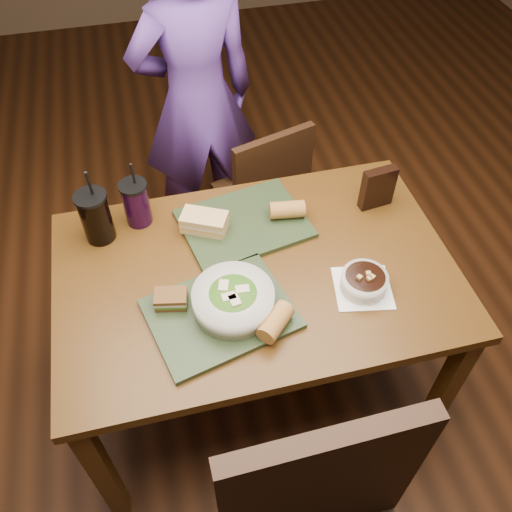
{
  "coord_description": "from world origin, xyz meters",
  "views": [
    {
      "loc": [
        -0.27,
        -1.1,
        2.11
      ],
      "look_at": [
        0.0,
        0.0,
        0.82
      ],
      "focal_mm": 38.0,
      "sensor_mm": 36.0,
      "label": 1
    }
  ],
  "objects_px": {
    "diner": "(196,101)",
    "soup_bowl": "(364,282)",
    "dining_table": "(256,287)",
    "salad_bowl": "(233,299)",
    "baguette_far": "(287,210)",
    "tray_far": "(244,224)",
    "cup_berry": "(136,203)",
    "chip_bag": "(378,188)",
    "sandwich_near": "(171,299)",
    "chair_far": "(267,194)",
    "cup_cola": "(96,217)",
    "baguette_near": "(276,322)",
    "sandwich_far": "(204,222)",
    "tray_near": "(221,314)"
  },
  "relations": [
    {
      "from": "sandwich_near",
      "to": "cup_berry",
      "type": "relative_size",
      "value": 0.42
    },
    {
      "from": "chair_far",
      "to": "diner",
      "type": "relative_size",
      "value": 0.55
    },
    {
      "from": "chair_far",
      "to": "salad_bowl",
      "type": "bearing_deg",
      "value": -111.77
    },
    {
      "from": "chair_far",
      "to": "salad_bowl",
      "type": "height_order",
      "value": "salad_bowl"
    },
    {
      "from": "diner",
      "to": "cup_berry",
      "type": "distance_m",
      "value": 0.75
    },
    {
      "from": "chair_far",
      "to": "sandwich_near",
      "type": "relative_size",
      "value": 7.75
    },
    {
      "from": "dining_table",
      "to": "cup_cola",
      "type": "distance_m",
      "value": 0.58
    },
    {
      "from": "dining_table",
      "to": "cup_cola",
      "type": "height_order",
      "value": "cup_cola"
    },
    {
      "from": "dining_table",
      "to": "baguette_far",
      "type": "bearing_deg",
      "value": 51.29
    },
    {
      "from": "chair_far",
      "to": "salad_bowl",
      "type": "xyz_separation_m",
      "value": [
        -0.32,
        -0.79,
        0.34
      ]
    },
    {
      "from": "dining_table",
      "to": "salad_bowl",
      "type": "bearing_deg",
      "value": -126.57
    },
    {
      "from": "tray_near",
      "to": "sandwich_near",
      "type": "distance_m",
      "value": 0.16
    },
    {
      "from": "chair_far",
      "to": "soup_bowl",
      "type": "distance_m",
      "value": 0.87
    },
    {
      "from": "soup_bowl",
      "to": "baguette_far",
      "type": "bearing_deg",
      "value": 112.76
    },
    {
      "from": "diner",
      "to": "soup_bowl",
      "type": "xyz_separation_m",
      "value": [
        0.34,
        -1.15,
        0.01
      ]
    },
    {
      "from": "soup_bowl",
      "to": "chip_bag",
      "type": "distance_m",
      "value": 0.4
    },
    {
      "from": "chair_far",
      "to": "baguette_near",
      "type": "height_order",
      "value": "chair_far"
    },
    {
      "from": "baguette_far",
      "to": "cup_berry",
      "type": "xyz_separation_m",
      "value": [
        -0.51,
        0.12,
        0.04
      ]
    },
    {
      "from": "baguette_far",
      "to": "tray_near",
      "type": "bearing_deg",
      "value": -131.37
    },
    {
      "from": "tray_far",
      "to": "soup_bowl",
      "type": "height_order",
      "value": "soup_bowl"
    },
    {
      "from": "sandwich_near",
      "to": "cup_berry",
      "type": "distance_m",
      "value": 0.41
    },
    {
      "from": "diner",
      "to": "baguette_far",
      "type": "height_order",
      "value": "diner"
    },
    {
      "from": "dining_table",
      "to": "diner",
      "type": "distance_m",
      "value": 1.0
    },
    {
      "from": "chair_far",
      "to": "tray_far",
      "type": "bearing_deg",
      "value": -114.74
    },
    {
      "from": "salad_bowl",
      "to": "baguette_far",
      "type": "bearing_deg",
      "value": 52.16
    },
    {
      "from": "tray_far",
      "to": "cup_cola",
      "type": "bearing_deg",
      "value": 172.36
    },
    {
      "from": "baguette_near",
      "to": "sandwich_near",
      "type": "bearing_deg",
      "value": 150.35
    },
    {
      "from": "cup_cola",
      "to": "soup_bowl",
      "type": "bearing_deg",
      "value": -28.45
    },
    {
      "from": "tray_far",
      "to": "baguette_far",
      "type": "distance_m",
      "value": 0.16
    },
    {
      "from": "tray_far",
      "to": "sandwich_near",
      "type": "distance_m",
      "value": 0.41
    },
    {
      "from": "baguette_far",
      "to": "dining_table",
      "type": "bearing_deg",
      "value": -128.71
    },
    {
      "from": "diner",
      "to": "cup_cola",
      "type": "xyz_separation_m",
      "value": [
        -0.45,
        -0.72,
        0.08
      ]
    },
    {
      "from": "soup_bowl",
      "to": "chip_bag",
      "type": "xyz_separation_m",
      "value": [
        0.18,
        0.35,
        0.05
      ]
    },
    {
      "from": "baguette_far",
      "to": "cup_cola",
      "type": "distance_m",
      "value": 0.65
    },
    {
      "from": "salad_bowl",
      "to": "baguette_near",
      "type": "height_order",
      "value": "salad_bowl"
    },
    {
      "from": "tray_far",
      "to": "chip_bag",
      "type": "relative_size",
      "value": 2.63
    },
    {
      "from": "chair_far",
      "to": "tray_near",
      "type": "distance_m",
      "value": 0.92
    },
    {
      "from": "dining_table",
      "to": "soup_bowl",
      "type": "height_order",
      "value": "soup_bowl"
    },
    {
      "from": "cup_berry",
      "to": "chip_bag",
      "type": "bearing_deg",
      "value": -8.17
    },
    {
      "from": "diner",
      "to": "tray_far",
      "type": "xyz_separation_m",
      "value": [
        0.03,
        -0.78,
        -0.01
      ]
    },
    {
      "from": "chair_far",
      "to": "tray_far",
      "type": "relative_size",
      "value": 2.0
    },
    {
      "from": "baguette_far",
      "to": "chip_bag",
      "type": "height_order",
      "value": "chip_bag"
    },
    {
      "from": "tray_far",
      "to": "salad_bowl",
      "type": "relative_size",
      "value": 1.7
    },
    {
      "from": "chip_bag",
      "to": "sandwich_far",
      "type": "bearing_deg",
      "value": 171.7
    },
    {
      "from": "baguette_far",
      "to": "chip_bag",
      "type": "bearing_deg",
      "value": -0.19
    },
    {
      "from": "tray_near",
      "to": "cup_berry",
      "type": "relative_size",
      "value": 1.61
    },
    {
      "from": "salad_bowl",
      "to": "dining_table",
      "type": "bearing_deg",
      "value": 53.43
    },
    {
      "from": "soup_bowl",
      "to": "sandwich_far",
      "type": "relative_size",
      "value": 1.18
    },
    {
      "from": "tray_far",
      "to": "cup_berry",
      "type": "distance_m",
      "value": 0.38
    },
    {
      "from": "sandwich_near",
      "to": "cup_cola",
      "type": "xyz_separation_m",
      "value": [
        -0.2,
        0.36,
        0.06
      ]
    }
  ]
}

